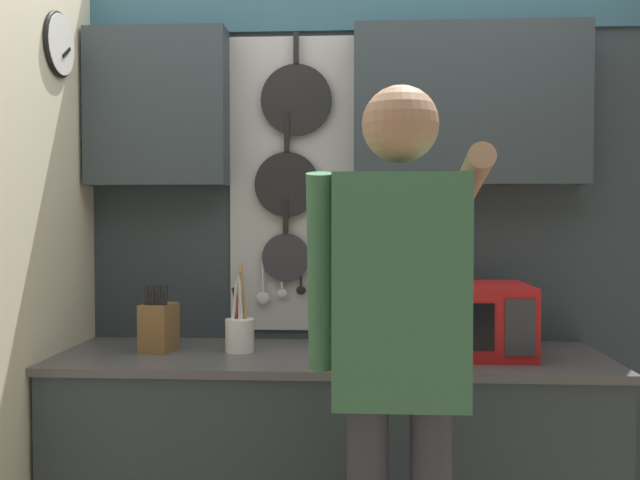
{
  "coord_description": "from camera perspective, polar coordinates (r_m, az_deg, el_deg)",
  "views": [
    {
      "loc": [
        0.12,
        -2.69,
        1.41
      ],
      "look_at": [
        -0.05,
        0.21,
        1.31
      ],
      "focal_mm": 40.0,
      "sensor_mm": 36.0,
      "label": 1
    }
  ],
  "objects": [
    {
      "name": "back_wall_unit",
      "position": [
        2.99,
        1.44,
        3.75
      ],
      "size": [
        2.64,
        0.2,
        2.49
      ],
      "color": "#2D383D",
      "rests_on": "ground_plane"
    },
    {
      "name": "knife_block",
      "position": [
        2.85,
        -12.77,
        -6.74
      ],
      "size": [
        0.13,
        0.16,
        0.26
      ],
      "color": "brown",
      "rests_on": "base_cabinet_counter"
    },
    {
      "name": "utensil_crock",
      "position": [
        2.78,
        -6.44,
        -7.2
      ],
      "size": [
        0.11,
        0.11,
        0.34
      ],
      "color": "white",
      "rests_on": "base_cabinet_counter"
    },
    {
      "name": "microwave",
      "position": [
        2.76,
        11.45,
        -6.23
      ],
      "size": [
        0.48,
        0.38,
        0.27
      ],
      "color": "red",
      "rests_on": "base_cabinet_counter"
    },
    {
      "name": "person",
      "position": [
        2.07,
        6.37,
        -7.59
      ],
      "size": [
        0.54,
        0.69,
        1.78
      ],
      "color": "#383842",
      "rests_on": "ground_plane"
    },
    {
      "name": "side_wall",
      "position": [
        2.59,
        -23.52,
        -1.72
      ],
      "size": [
        0.07,
        1.6,
        2.49
      ],
      "color": "beige",
      "rests_on": "ground_plane"
    },
    {
      "name": "base_cabinet_counter",
      "position": [
        2.86,
        0.85,
        -17.91
      ],
      "size": [
        2.07,
        0.66,
        0.89
      ],
      "color": "#2D383D",
      "rests_on": "ground_plane"
    }
  ]
}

